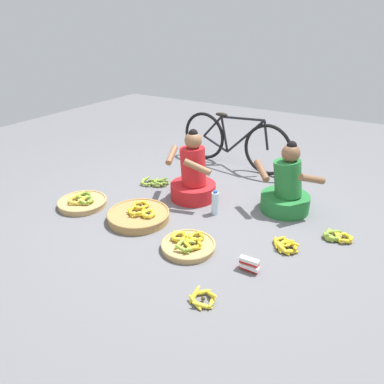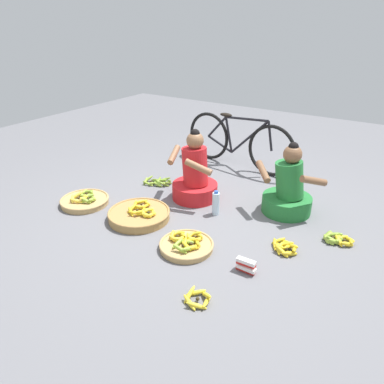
{
  "view_description": "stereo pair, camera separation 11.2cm",
  "coord_description": "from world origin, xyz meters",
  "px_view_note": "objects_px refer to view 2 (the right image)",
  "views": [
    {
      "loc": [
        1.64,
        -2.94,
        1.89
      ],
      "look_at": [
        0.0,
        -0.2,
        0.35
      ],
      "focal_mm": 33.94,
      "sensor_mm": 36.0,
      "label": 1
    },
    {
      "loc": [
        1.74,
        -2.88,
        1.89
      ],
      "look_at": [
        0.0,
        -0.2,
        0.35
      ],
      "focal_mm": 33.94,
      "sensor_mm": 36.0,
      "label": 2
    }
  ],
  "objects_px": {
    "loose_bananas_front_left": "(197,299)",
    "vendor_woman_front": "(195,177)",
    "vendor_woman_behind": "(288,191)",
    "banana_basket_front_center": "(186,245)",
    "bicycle_leaning": "(238,142)",
    "water_bottle": "(216,203)",
    "loose_bananas_mid_left": "(337,239)",
    "loose_bananas_back_right": "(158,182)",
    "loose_bananas_mid_right": "(285,247)",
    "packet_carton_stack": "(246,266)",
    "banana_basket_back_left": "(85,200)",
    "banana_basket_back_center": "(139,214)"
  },
  "relations": [
    {
      "from": "vendor_woman_behind",
      "to": "water_bottle",
      "type": "height_order",
      "value": "vendor_woman_behind"
    },
    {
      "from": "vendor_woman_front",
      "to": "vendor_woman_behind",
      "type": "bearing_deg",
      "value": 14.38
    },
    {
      "from": "banana_basket_back_center",
      "to": "loose_bananas_front_left",
      "type": "relative_size",
      "value": 2.78
    },
    {
      "from": "loose_bananas_back_right",
      "to": "banana_basket_back_center",
      "type": "bearing_deg",
      "value": -65.13
    },
    {
      "from": "loose_bananas_front_left",
      "to": "vendor_woman_behind",
      "type": "bearing_deg",
      "value": 87.88
    },
    {
      "from": "loose_bananas_mid_right",
      "to": "loose_bananas_front_left",
      "type": "relative_size",
      "value": 1.24
    },
    {
      "from": "bicycle_leaning",
      "to": "loose_bananas_mid_right",
      "type": "height_order",
      "value": "bicycle_leaning"
    },
    {
      "from": "vendor_woman_front",
      "to": "bicycle_leaning",
      "type": "bearing_deg",
      "value": 91.88
    },
    {
      "from": "vendor_woman_behind",
      "to": "banana_basket_back_center",
      "type": "height_order",
      "value": "vendor_woman_behind"
    },
    {
      "from": "banana_basket_front_center",
      "to": "vendor_woman_behind",
      "type": "bearing_deg",
      "value": 66.35
    },
    {
      "from": "vendor_woman_behind",
      "to": "bicycle_leaning",
      "type": "bearing_deg",
      "value": 138.88
    },
    {
      "from": "banana_basket_back_left",
      "to": "loose_bananas_back_right",
      "type": "bearing_deg",
      "value": 67.6
    },
    {
      "from": "loose_bananas_mid_left",
      "to": "banana_basket_back_left",
      "type": "bearing_deg",
      "value": -163.82
    },
    {
      "from": "loose_bananas_front_left",
      "to": "vendor_woman_front",
      "type": "bearing_deg",
      "value": 123.28
    },
    {
      "from": "banana_basket_back_left",
      "to": "banana_basket_front_center",
      "type": "bearing_deg",
      "value": -4.38
    },
    {
      "from": "loose_bananas_mid_left",
      "to": "loose_bananas_mid_right",
      "type": "bearing_deg",
      "value": -132.68
    },
    {
      "from": "banana_basket_front_center",
      "to": "loose_bananas_mid_right",
      "type": "relative_size",
      "value": 1.74
    },
    {
      "from": "banana_basket_front_center",
      "to": "loose_bananas_mid_right",
      "type": "bearing_deg",
      "value": 31.41
    },
    {
      "from": "vendor_woman_behind",
      "to": "bicycle_leaning",
      "type": "distance_m",
      "value": 1.39
    },
    {
      "from": "vendor_woman_behind",
      "to": "loose_bananas_mid_right",
      "type": "distance_m",
      "value": 0.78
    },
    {
      "from": "water_bottle",
      "to": "banana_basket_back_center",
      "type": "bearing_deg",
      "value": -139.74
    },
    {
      "from": "bicycle_leaning",
      "to": "water_bottle",
      "type": "relative_size",
      "value": 6.26
    },
    {
      "from": "loose_bananas_mid_right",
      "to": "packet_carton_stack",
      "type": "distance_m",
      "value": 0.5
    },
    {
      "from": "banana_basket_back_left",
      "to": "water_bottle",
      "type": "height_order",
      "value": "water_bottle"
    },
    {
      "from": "banana_basket_front_center",
      "to": "loose_bananas_mid_right",
      "type": "height_order",
      "value": "banana_basket_front_center"
    },
    {
      "from": "banana_basket_back_center",
      "to": "loose_bananas_mid_left",
      "type": "distance_m",
      "value": 1.95
    },
    {
      "from": "banana_basket_front_center",
      "to": "bicycle_leaning",
      "type": "bearing_deg",
      "value": 104.35
    },
    {
      "from": "banana_basket_back_left",
      "to": "loose_bananas_back_right",
      "type": "height_order",
      "value": "banana_basket_back_left"
    },
    {
      "from": "bicycle_leaning",
      "to": "loose_bananas_front_left",
      "type": "bearing_deg",
      "value": -69.37
    },
    {
      "from": "loose_bananas_front_left",
      "to": "loose_bananas_mid_left",
      "type": "xyz_separation_m",
      "value": [
        0.67,
        1.38,
        0.0
      ]
    },
    {
      "from": "banana_basket_front_center",
      "to": "banana_basket_back_center",
      "type": "bearing_deg",
      "value": 165.54
    },
    {
      "from": "water_bottle",
      "to": "banana_basket_back_left",
      "type": "bearing_deg",
      "value": -156.32
    },
    {
      "from": "vendor_woman_behind",
      "to": "packet_carton_stack",
      "type": "distance_m",
      "value": 1.19
    },
    {
      "from": "vendor_woman_behind",
      "to": "loose_bananas_front_left",
      "type": "height_order",
      "value": "vendor_woman_behind"
    },
    {
      "from": "vendor_woman_behind",
      "to": "banana_basket_front_center",
      "type": "height_order",
      "value": "vendor_woman_behind"
    },
    {
      "from": "vendor_woman_front",
      "to": "banana_basket_back_center",
      "type": "relative_size",
      "value": 1.28
    },
    {
      "from": "vendor_woman_behind",
      "to": "banana_basket_front_center",
      "type": "xyz_separation_m",
      "value": [
        -0.51,
        -1.16,
        -0.21
      ]
    },
    {
      "from": "banana_basket_back_left",
      "to": "loose_bananas_mid_right",
      "type": "distance_m",
      "value": 2.23
    },
    {
      "from": "vendor_woman_front",
      "to": "loose_bananas_back_right",
      "type": "height_order",
      "value": "vendor_woman_front"
    },
    {
      "from": "loose_bananas_mid_left",
      "to": "packet_carton_stack",
      "type": "bearing_deg",
      "value": -121.16
    },
    {
      "from": "bicycle_leaning",
      "to": "banana_basket_back_center",
      "type": "height_order",
      "value": "bicycle_leaning"
    },
    {
      "from": "loose_bananas_mid_right",
      "to": "loose_bananas_front_left",
      "type": "distance_m",
      "value": 1.03
    },
    {
      "from": "banana_basket_back_center",
      "to": "packet_carton_stack",
      "type": "distance_m",
      "value": 1.32
    },
    {
      "from": "banana_basket_back_left",
      "to": "banana_basket_back_center",
      "type": "height_order",
      "value": "banana_basket_back_center"
    },
    {
      "from": "vendor_woman_front",
      "to": "banana_basket_front_center",
      "type": "bearing_deg",
      "value": -61.55
    },
    {
      "from": "loose_bananas_mid_left",
      "to": "loose_bananas_back_right",
      "type": "xyz_separation_m",
      "value": [
        -2.2,
        0.14,
        -0.0
      ]
    },
    {
      "from": "bicycle_leaning",
      "to": "loose_bananas_mid_right",
      "type": "relative_size",
      "value": 5.95
    },
    {
      "from": "packet_carton_stack",
      "to": "banana_basket_front_center",
      "type": "bearing_deg",
      "value": 179.1
    },
    {
      "from": "vendor_woman_behind",
      "to": "banana_basket_back_left",
      "type": "height_order",
      "value": "vendor_woman_behind"
    },
    {
      "from": "water_bottle",
      "to": "vendor_woman_behind",
      "type": "bearing_deg",
      "value": 37.34
    }
  ]
}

